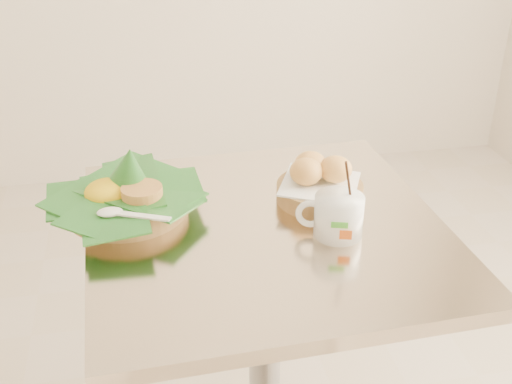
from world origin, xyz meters
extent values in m
cylinder|color=gray|center=(0.19, 0.00, 0.37)|extent=(0.07, 0.07, 0.69)
cube|color=beige|center=(0.19, 0.00, 0.73)|extent=(0.72, 0.72, 0.03)
cylinder|color=#A28145|center=(-0.08, 0.11, 0.77)|extent=(0.25, 0.25, 0.04)
cone|color=#18561E|center=(-0.07, 0.12, 0.84)|extent=(0.13, 0.15, 0.13)
ellipsoid|color=yellow|center=(-0.12, 0.11, 0.80)|extent=(0.09, 0.09, 0.05)
cylinder|color=#CC9347|center=(-0.05, 0.08, 0.81)|extent=(0.08, 0.08, 0.02)
cylinder|color=#A28145|center=(0.32, 0.08, 0.77)|extent=(0.18, 0.18, 0.04)
cube|color=white|center=(0.32, 0.08, 0.79)|extent=(0.21, 0.21, 0.01)
ellipsoid|color=orange|center=(0.29, 0.08, 0.82)|extent=(0.07, 0.07, 0.05)
ellipsoid|color=orange|center=(0.36, 0.08, 0.82)|extent=(0.07, 0.07, 0.05)
ellipsoid|color=orange|center=(0.31, 0.11, 0.82)|extent=(0.07, 0.07, 0.05)
cylinder|color=white|center=(0.32, -0.06, 0.79)|extent=(0.09, 0.09, 0.08)
torus|color=white|center=(0.27, -0.05, 0.79)|extent=(0.06, 0.03, 0.06)
cylinder|color=#4A2B15|center=(0.32, -0.06, 0.83)|extent=(0.09, 0.09, 0.01)
cylinder|color=black|center=(0.34, -0.06, 0.85)|extent=(0.04, 0.04, 0.12)
cube|color=green|center=(0.31, -0.11, 0.80)|extent=(0.03, 0.01, 0.01)
cube|color=orange|center=(0.32, -0.11, 0.78)|extent=(0.02, 0.01, 0.02)
camera|label=1|loc=(-0.04, -1.07, 1.41)|focal=45.00mm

